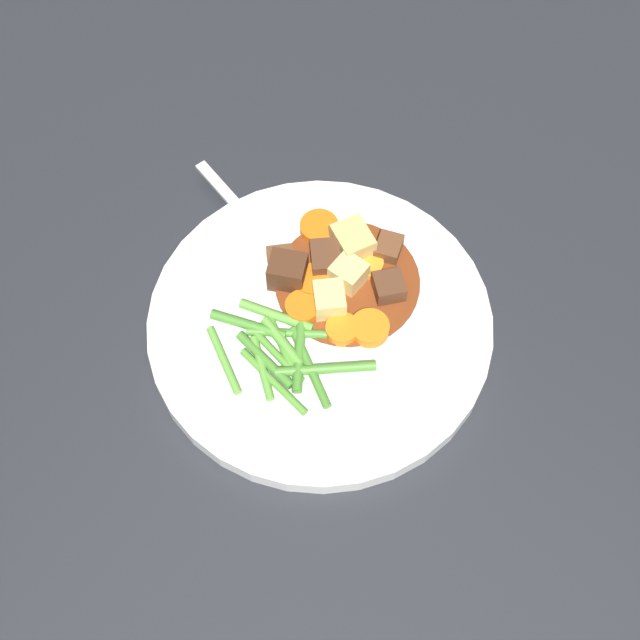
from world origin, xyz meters
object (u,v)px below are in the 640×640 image
Objects in this scene: carrot_slice_0 at (303,307)px; carrot_slice_5 at (339,333)px; meat_chunk_3 at (281,260)px; meat_chunk_4 at (288,272)px; carrot_slice_2 at (370,328)px; carrot_slice_4 at (319,228)px; potato_chunk_1 at (353,242)px; fork at (260,232)px; carrot_slice_3 at (366,264)px; meat_chunk_1 at (326,260)px; potato_chunk_2 at (345,272)px; meat_chunk_0 at (389,287)px; potato_chunk_0 at (328,300)px; dinner_plate at (320,325)px; carrot_slice_1 at (313,282)px; meat_chunk_2 at (389,248)px.

carrot_slice_0 is 0.04m from carrot_slice_5.
meat_chunk_3 is 0.02m from meat_chunk_4.
carrot_slice_2 is 0.95× the size of carrot_slice_4.
carrot_slice_5 is 0.83× the size of potato_chunk_1.
carrot_slice_2 is at bearing -103.65° from fork.
meat_chunk_3 is (-0.04, 0.06, 0.01)m from carrot_slice_3.
meat_chunk_1 is 0.03m from meat_chunk_4.
carrot_slice_5 is 0.08m from meat_chunk_3.
carrot_slice_0 is at bearing 163.47° from potato_chunk_2.
meat_chunk_0 reaches higher than carrot_slice_4.
meat_chunk_1 reaches higher than meat_chunk_3.
carrot_slice_0 is 1.32× the size of meat_chunk_3.
potato_chunk_0 reaches higher than carrot_slice_3.
carrot_slice_0 is 0.07m from meat_chunk_0.
meat_chunk_4 is at bearing 68.01° from dinner_plate.
dinner_plate is 9.66× the size of carrot_slice_0.
carrot_slice_3 is 1.03× the size of potato_chunk_0.
carrot_slice_1 is 0.89× the size of carrot_slice_4.
potato_chunk_2 is at bearing 5.15° from dinner_plate.
meat_chunk_3 is (0.01, 0.06, -0.00)m from potato_chunk_0.
carrot_slice_4 is at bearing -54.74° from fork.
potato_chunk_2 is at bearing -90.47° from fork.
carrot_slice_4 is 1.36× the size of meat_chunk_2.
carrot_slice_5 is 0.07m from meat_chunk_4.
carrot_slice_0 reaches higher than fork.
carrot_slice_4 is 0.20× the size of fork.
meat_chunk_1 is (0.03, 0.02, -0.00)m from potato_chunk_0.
potato_chunk_1 reaches higher than dinner_plate.
dinner_plate is at bearing -152.62° from meat_chunk_1.
meat_chunk_3 reaches higher than fork.
meat_chunk_1 is (-0.03, -0.02, 0.01)m from carrot_slice_4.
carrot_slice_1 reaches higher than carrot_slice_3.
carrot_slice_4 is 1.36× the size of meat_chunk_0.
potato_chunk_2 is 1.05× the size of meat_chunk_2.
meat_chunk_0 is (0.04, 0.01, 0.00)m from carrot_slice_2.
meat_chunk_3 is (-0.05, 0.01, 0.01)m from carrot_slice_4.
meat_chunk_1 is at bearing -34.15° from meat_chunk_4.
meat_chunk_3 reaches higher than carrot_slice_1.
dinner_plate is 9.44× the size of meat_chunk_4.
potato_chunk_0 is 0.17× the size of fork.
fork is at bearing 71.14° from potato_chunk_0.
carrot_slice_3 is at bearing -24.38° from potato_chunk_2.
meat_chunk_2 is at bearing 19.45° from carrot_slice_2.
carrot_slice_2 is 1.29× the size of meat_chunk_0.
carrot_slice_2 is 0.08m from meat_chunk_2.
carrot_slice_3 is 0.03m from meat_chunk_0.
carrot_slice_2 is 1.29× the size of meat_chunk_2.
carrot_slice_5 is at bearing -111.44° from meat_chunk_3.
carrot_slice_1 is at bearing 57.05° from carrot_slice_5.
dinner_plate is 11.00× the size of potato_chunk_2.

